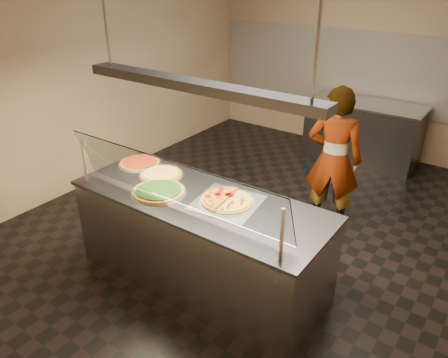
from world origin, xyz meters
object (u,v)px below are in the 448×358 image
Objects in this scene: pizza_spatula at (152,174)px; heat_lamp_housing at (196,86)px; sneeze_guard at (172,183)px; pizza_spinach at (159,191)px; half_pizza_pepperoni at (217,196)px; perforated_tray at (227,202)px; half_pizza_sausage at (238,204)px; pizza_tomato at (140,162)px; serving_counter at (201,241)px; worker at (334,159)px; pizza_cheese at (162,174)px; prep_table at (362,132)px.

heat_lamp_housing is at bearing -6.89° from pizza_spatula.
pizza_spinach is (-0.37, 0.21, -0.28)m from sneeze_guard.
heat_lamp_housing reaches higher than pizza_spatula.
pizza_spatula is (-0.80, 0.00, -0.00)m from half_pizza_pepperoni.
pizza_spinach is at bearing -161.07° from perforated_tray.
pizza_spatula is at bearing 147.12° from sneeze_guard.
half_pizza_sausage is 1.10× the size of pizza_tomato.
serving_counter is 0.54m from perforated_tray.
serving_counter is at bearing 57.31° from worker.
half_pizza_pepperoni is 1.93× the size of pizza_spatula.
pizza_cheese is at bearing 53.61° from pizza_spatula.
half_pizza_sausage is 0.28× the size of prep_table.
half_pizza_pepperoni is at bearing 28.70° from serving_counter.
half_pizza_pepperoni is 0.21× the size of heat_lamp_housing.
pizza_cheese is 1.94m from worker.
serving_counter is at bearing -163.07° from perforated_tray.
pizza_cheese is 1.18m from heat_lamp_housing.
sneeze_guard is 0.95× the size of heat_lamp_housing.
pizza_cheese is at bearing 165.86° from serving_counter.
half_pizza_sausage is (0.37, 0.07, 0.49)m from serving_counter.
worker is at bearing 62.84° from pizza_spinach.
perforated_tray is 1.29× the size of half_pizza_sausage.
worker is (0.94, 1.83, -0.10)m from pizza_spinach.
pizza_spatula is at bearing -24.51° from pizza_tomato.
sneeze_guard is 1.30× the size of worker.
serving_counter is 3.87× the size of perforated_tray.
worker is at bearing 74.28° from sneeze_guard.
half_pizza_pepperoni is 0.75m from pizza_cheese.
serving_counter is at bearing -168.56° from half_pizza_sausage.
sneeze_guard is at bearing 60.29° from worker.
worker is 2.10m from heat_lamp_housing.
pizza_spatula is (-0.91, 0.00, 0.02)m from perforated_tray.
heat_lamp_housing is (-0.21, -3.80, 1.48)m from prep_table.
prep_table is 2.17m from worker.
sneeze_guard is at bearing -30.28° from pizza_tomato.
pizza_tomato is at bearing 149.34° from pizza_spinach.
sneeze_guard is at bearing -121.15° from perforated_tray.
sneeze_guard reaches higher than serving_counter.
serving_counter is 5.00× the size of half_pizza_pepperoni.
pizza_tomato is (-0.61, 0.36, -0.00)m from pizza_spinach.
pizza_tomato is at bearing 29.61° from worker.
serving_counter is 0.83m from sneeze_guard.
perforated_tray is at bearing 18.93° from pizza_spinach.
pizza_spatula reaches higher than pizza_tomato.
sneeze_guard is 0.83m from pizza_cheese.
serving_counter is 5.56× the size of pizza_cheese.
half_pizza_pepperoni reaches higher than prep_table.
worker is (0.57, 1.70, 0.38)m from serving_counter.
pizza_cheese is at bearing 174.42° from half_pizza_pepperoni.
worker is at bearing 78.82° from perforated_tray.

